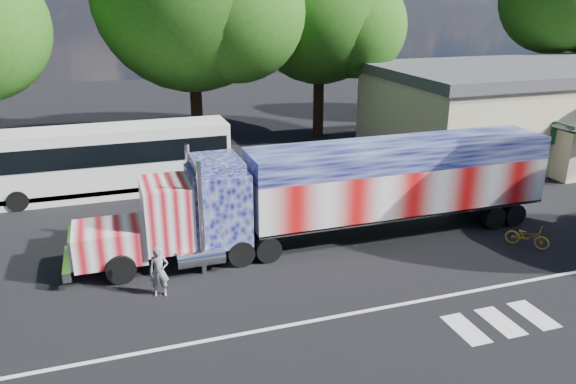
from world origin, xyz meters
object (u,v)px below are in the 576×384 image
object	(u,v)px
semi_truck	(345,189)
tree_ne_a	(323,11)
coach_bus	(112,159)
bicycle	(527,236)
woman	(159,271)

from	to	relation	value
semi_truck	tree_ne_a	bearing A→B (deg)	71.49
semi_truck	coach_bus	world-z (taller)	semi_truck
semi_truck	coach_bus	bearing A→B (deg)	134.60
bicycle	tree_ne_a	world-z (taller)	tree_ne_a
semi_truck	coach_bus	size ratio (longest dim) A/B	1.69
coach_bus	bicycle	distance (m)	18.64
semi_truck	coach_bus	xyz separation A→B (m)	(-8.36, 8.48, -0.38)
semi_truck	bicycle	distance (m)	7.15
semi_truck	bicycle	xyz separation A→B (m)	(6.31, -2.94, -1.64)
coach_bus	woman	size ratio (longest dim) A/B	6.65
tree_ne_a	semi_truck	bearing A→B (deg)	-108.51
coach_bus	woman	distance (m)	10.80
semi_truck	coach_bus	distance (m)	11.92
bicycle	tree_ne_a	size ratio (longest dim) A/B	0.13
coach_bus	woman	bearing A→B (deg)	-84.70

